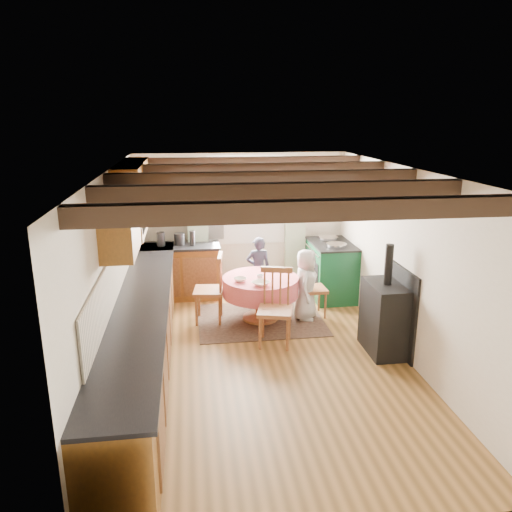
{
  "coord_description": "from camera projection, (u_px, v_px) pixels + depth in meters",
  "views": [
    {
      "loc": [
        -0.89,
        -5.63,
        3.01
      ],
      "look_at": [
        0.0,
        0.8,
        1.15
      ],
      "focal_mm": 34.62,
      "sensor_mm": 36.0,
      "label": 1
    }
  ],
  "objects": [
    {
      "name": "beam_e",
      "position": [
        245.0,
        162.0,
        7.58
      ],
      "size": [
        3.6,
        0.16,
        0.16
      ],
      "primitive_type": "cube",
      "color": "black",
      "rests_on": "ceiling"
    },
    {
      "name": "beam_d",
      "position": [
        254.0,
        169.0,
        6.63
      ],
      "size": [
        3.6,
        0.16,
        0.16
      ],
      "primitive_type": "cube",
      "color": "black",
      "rests_on": "ceiling"
    },
    {
      "name": "beam_c",
      "position": [
        265.0,
        178.0,
        5.67
      ],
      "size": [
        3.6,
        0.16,
        0.16
      ],
      "primitive_type": "cube",
      "color": "black",
      "rests_on": "ceiling"
    },
    {
      "name": "curtain_right",
      "position": [
        295.0,
        228.0,
        8.66
      ],
      "size": [
        0.35,
        0.1,
        2.1
      ],
      "primitive_type": "cube",
      "color": "#B2D1A0",
      "rests_on": "wall_back"
    },
    {
      "name": "cup",
      "position": [
        260.0,
        278.0,
        7.18
      ],
      "size": [
        0.1,
        0.1,
        0.09
      ],
      "primitive_type": "imported",
      "rotation": [
        0.0,
        0.0,
        6.17
      ],
      "color": "silver",
      "rests_on": "dining_table"
    },
    {
      "name": "beam_b",
      "position": [
        282.0,
        191.0,
        4.72
      ],
      "size": [
        3.6,
        0.16,
        0.16
      ],
      "primitive_type": "cube",
      "color": "black",
      "rests_on": "ceiling"
    },
    {
      "name": "wall_cabinet_glass",
      "position": [
        133.0,
        196.0,
        6.7
      ],
      "size": [
        0.34,
        1.8,
        0.9
      ],
      "primitive_type": "cube",
      "color": "brown",
      "rests_on": "wall_left"
    },
    {
      "name": "beam_a",
      "position": [
        306.0,
        210.0,
        3.77
      ],
      "size": [
        3.6,
        0.16,
        0.16
      ],
      "primitive_type": "cube",
      "color": "black",
      "rests_on": "ceiling"
    },
    {
      "name": "canister_slim",
      "position": [
        192.0,
        238.0,
        8.15
      ],
      "size": [
        0.09,
        0.09,
        0.25
      ],
      "primitive_type": "cylinder",
      "color": "#262628",
      "rests_on": "worktop_back"
    },
    {
      "name": "window_frame",
      "position": [
        246.0,
        200.0,
        8.49
      ],
      "size": [
        1.34,
        0.03,
        1.54
      ],
      "primitive_type": "cube",
      "color": "white",
      "rests_on": "wall_back"
    },
    {
      "name": "bowl_a",
      "position": [
        261.0,
        283.0,
        6.98
      ],
      "size": [
        0.34,
        0.34,
        0.06
      ],
      "primitive_type": "imported",
      "rotation": [
        0.0,
        0.0,
        5.38
      ],
      "color": "silver",
      "rests_on": "dining_table"
    },
    {
      "name": "wall_right",
      "position": [
        406.0,
        264.0,
        6.22
      ],
      "size": [
        0.0,
        5.5,
        2.4
      ],
      "primitive_type": "cube",
      "color": "silver",
      "rests_on": "ground"
    },
    {
      "name": "chair_left",
      "position": [
        209.0,
        288.0,
        7.35
      ],
      "size": [
        0.53,
        0.51,
        1.05
      ],
      "primitive_type": null,
      "rotation": [
        0.0,
        0.0,
        -1.7
      ],
      "color": "#9B5C37",
      "rests_on": "floor"
    },
    {
      "name": "splash_left",
      "position": [
        118.0,
        269.0,
        6.03
      ],
      "size": [
        0.02,
        4.5,
        0.55
      ],
      "primitive_type": "cube",
      "color": "beige",
      "rests_on": "wall_left"
    },
    {
      "name": "base_cabinet_left",
      "position": [
        143.0,
        335.0,
        5.99
      ],
      "size": [
        0.6,
        5.3,
        0.88
      ],
      "primitive_type": "cube",
      "color": "brown",
      "rests_on": "floor"
    },
    {
      "name": "bowl_b",
      "position": [
        240.0,
        280.0,
        7.14
      ],
      "size": [
        0.24,
        0.24,
        0.06
      ],
      "primitive_type": "imported",
      "rotation": [
        0.0,
        0.0,
        5.79
      ],
      "color": "silver",
      "rests_on": "dining_table"
    },
    {
      "name": "window_pane",
      "position": [
        246.0,
        200.0,
        8.49
      ],
      "size": [
        1.2,
        0.01,
        1.4
      ],
      "primitive_type": "cube",
      "color": "white",
      "rests_on": "wall_back"
    },
    {
      "name": "curtain_left",
      "position": [
        198.0,
        231.0,
        8.43
      ],
      "size": [
        0.35,
        0.1,
        2.1
      ],
      "primitive_type": "cube",
      "color": "#B2D1A0",
      "rests_on": "wall_back"
    },
    {
      "name": "wall_back",
      "position": [
        241.0,
        223.0,
        8.6
      ],
      "size": [
        3.6,
        0.0,
        2.4
      ],
      "primitive_type": "cube",
      "color": "silver",
      "rests_on": "ground"
    },
    {
      "name": "aga_range",
      "position": [
        331.0,
        269.0,
        8.37
      ],
      "size": [
        0.68,
        1.05,
        0.97
      ],
      "primitive_type": null,
      "color": "#104A28",
      "rests_on": "floor"
    },
    {
      "name": "chair_right",
      "position": [
        313.0,
        287.0,
        7.58
      ],
      "size": [
        0.44,
        0.42,
        0.94
      ],
      "primitive_type": null,
      "rotation": [
        0.0,
        0.0,
        1.61
      ],
      "color": "#9B5C37",
      "rests_on": "floor"
    },
    {
      "name": "cast_iron_stove",
      "position": [
        386.0,
        299.0,
        6.34
      ],
      "size": [
        0.44,
        0.73,
        1.46
      ],
      "primitive_type": null,
      "color": "black",
      "rests_on": "floor"
    },
    {
      "name": "canister_tall",
      "position": [
        161.0,
        239.0,
        8.14
      ],
      "size": [
        0.13,
        0.13,
        0.23
      ],
      "primitive_type": "cylinder",
      "color": "#262628",
      "rests_on": "worktop_back"
    },
    {
      "name": "rug",
      "position": [
        260.0,
        320.0,
        7.52
      ],
      "size": [
        1.88,
        1.46,
        0.01
      ],
      "primitive_type": "cube",
      "color": "black",
      "rests_on": "floor"
    },
    {
      "name": "child_right",
      "position": [
        306.0,
        285.0,
        7.43
      ],
      "size": [
        0.51,
        0.62,
        1.1
      ],
      "primitive_type": "imported",
      "rotation": [
        0.0,
        0.0,
        1.23
      ],
      "color": "silver",
      "rests_on": "floor"
    },
    {
      "name": "child_far",
      "position": [
        258.0,
        269.0,
        8.15
      ],
      "size": [
        0.41,
        0.27,
        1.1
      ],
      "primitive_type": "imported",
      "rotation": [
        0.0,
        0.0,
        3.12
      ],
      "color": "#262A3B",
      "rests_on": "floor"
    },
    {
      "name": "canister_wide",
      "position": [
        179.0,
        239.0,
        8.23
      ],
      "size": [
        0.18,
        0.18,
        0.2
      ],
      "primitive_type": "cylinder",
      "color": "#262628",
      "rests_on": "worktop_back"
    },
    {
      "name": "wall_front",
      "position": [
        327.0,
        391.0,
        3.36
      ],
      "size": [
        3.6,
        0.0,
        2.4
      ],
      "primitive_type": "cube",
      "color": "silver",
      "rests_on": "ground"
    },
    {
      "name": "splash_back",
      "position": [
        183.0,
        225.0,
        8.45
      ],
      "size": [
        1.4,
        0.02,
        0.55
      ],
      "primitive_type": "cube",
      "color": "beige",
      "rests_on": "wall_back"
    },
    {
      "name": "wall_picture",
      "position": [
        348.0,
        196.0,
        8.26
      ],
      "size": [
        0.04,
        0.5,
        0.6
      ],
      "primitive_type": "cube",
      "color": "gold",
      "rests_on": "wall_right"
    },
    {
      "name": "worktop_left",
      "position": [
        142.0,
        299.0,
        5.87
      ],
      "size": [
        0.64,
        5.3,
        0.04
      ],
      "primitive_type": "cube",
      "color": "black",
      "rests_on": "base_cabinet_left"
    },
    {
      "name": "dining_table",
      "position": [
        260.0,
        299.0,
        7.43
      ],
      "size": [
        1.13,
        1.13,
        0.68
      ],
      "primitive_type": null,
      "color": "#C24F52",
      "rests_on": "floor"
    },
    {
      "name": "worktop_back",
      "position": [
        181.0,
        246.0,
        8.24
      ],
      "size": [
        1.3,
        0.64,
        0.04
      ],
      "primitive_type": "cube",
      "color": "black",
      "rests_on": "base_cabinet_back"
    },
    {
      "name": "base_cabinet_back",
      "position": [
        182.0,
        272.0,
        8.38
      ],
      "size": [
        1.3,
        0.6,
        0.88
      ],
      "primitive_type": "cube",
      "color": "brown",
      "rests_on": "floor"
    },
    {
      "name": "chair_near",
      "position": [
        275.0,
        308.0,
        6.58
      ],
      "size": [
        0.56,
        0.57,
        1.05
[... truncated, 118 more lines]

